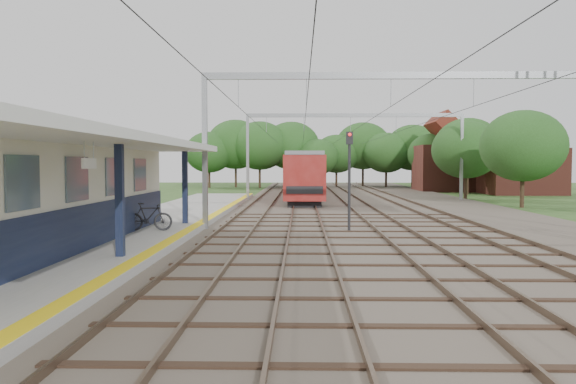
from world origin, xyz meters
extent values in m
plane|color=#2D4C1E|center=(0.00, 0.00, 0.00)|extent=(160.00, 160.00, 0.00)
cube|color=#473D33|center=(4.00, 30.00, 0.05)|extent=(18.00, 90.00, 0.10)
cube|color=gray|center=(-7.50, 14.00, 0.17)|extent=(5.00, 52.00, 0.35)
cube|color=yellow|center=(-5.25, 14.00, 0.35)|extent=(0.45, 52.00, 0.01)
cube|color=beige|center=(-8.90, 7.00, 2.05)|extent=(3.20, 18.00, 3.40)
cube|color=#101935|center=(-7.28, 7.00, 1.05)|extent=(0.06, 18.00, 1.40)
cube|color=slate|center=(-7.27, 7.00, 2.55)|extent=(0.05, 16.00, 1.30)
cube|color=#101935|center=(-5.90, 6.00, 1.95)|extent=(0.22, 0.22, 3.20)
cube|color=#101935|center=(-5.90, 15.00, 1.95)|extent=(0.22, 0.22, 3.20)
cube|color=silver|center=(-7.80, 6.00, 3.67)|extent=(6.40, 20.00, 0.24)
cube|color=white|center=(-6.00, 4.00, 3.00)|extent=(0.06, 0.85, 0.26)
cube|color=brown|center=(-4.22, 30.00, 0.17)|extent=(0.07, 88.00, 0.15)
cube|color=brown|center=(-2.78, 30.00, 0.17)|extent=(0.07, 88.00, 0.15)
cube|color=brown|center=(-1.22, 30.00, 0.17)|extent=(0.07, 88.00, 0.15)
cube|color=brown|center=(0.22, 30.00, 0.17)|extent=(0.07, 88.00, 0.15)
cube|color=brown|center=(2.48, 30.00, 0.17)|extent=(0.07, 88.00, 0.15)
cube|color=brown|center=(3.92, 30.00, 0.17)|extent=(0.07, 88.00, 0.15)
cube|color=brown|center=(6.08, 30.00, 0.17)|extent=(0.07, 88.00, 0.15)
cube|color=brown|center=(7.52, 30.00, 0.17)|extent=(0.07, 88.00, 0.15)
cube|color=gray|center=(-5.00, 15.00, 3.50)|extent=(0.22, 0.22, 7.00)
cube|color=gray|center=(3.50, 15.00, 6.85)|extent=(17.00, 0.20, 0.30)
cube|color=gray|center=(-5.00, 35.00, 3.50)|extent=(0.22, 0.22, 7.00)
cube|color=gray|center=(12.00, 35.00, 3.50)|extent=(0.22, 0.22, 7.00)
cube|color=gray|center=(3.50, 35.00, 6.85)|extent=(17.00, 0.20, 0.30)
cylinder|color=black|center=(-3.50, 30.00, 5.50)|extent=(0.02, 88.00, 0.02)
cylinder|color=black|center=(-0.50, 30.00, 5.50)|extent=(0.02, 88.00, 0.02)
cylinder|color=black|center=(3.20, 30.00, 5.50)|extent=(0.02, 88.00, 0.02)
cylinder|color=black|center=(6.80, 30.00, 5.50)|extent=(0.02, 88.00, 0.02)
cylinder|color=#382619|center=(-10.00, 61.00, 1.44)|extent=(0.28, 0.28, 2.88)
ellipsoid|color=#204217|center=(-10.00, 61.00, 4.96)|extent=(6.72, 6.72, 5.76)
cylinder|color=#382619|center=(-4.00, 63.00, 1.26)|extent=(0.28, 0.28, 2.52)
ellipsoid|color=#204217|center=(-4.00, 63.00, 4.34)|extent=(5.88, 5.88, 5.04)
cylinder|color=#382619|center=(2.00, 60.00, 1.62)|extent=(0.28, 0.28, 3.24)
ellipsoid|color=#204217|center=(2.00, 60.00, 5.58)|extent=(7.56, 7.56, 6.48)
cylinder|color=#382619|center=(8.00, 62.00, 1.35)|extent=(0.28, 0.28, 2.70)
ellipsoid|color=#204217|center=(8.00, 62.00, 4.65)|extent=(6.30, 6.30, 5.40)
cylinder|color=#382619|center=(14.50, 38.00, 1.26)|extent=(0.28, 0.28, 2.52)
ellipsoid|color=#204217|center=(14.50, 38.00, 4.34)|extent=(5.88, 5.88, 5.04)
cylinder|color=#382619|center=(15.00, 54.00, 1.44)|extent=(0.28, 0.28, 2.88)
ellipsoid|color=#204217|center=(15.00, 54.00, 4.96)|extent=(6.72, 6.72, 5.76)
cube|color=brown|center=(21.00, 46.00, 2.25)|extent=(7.00, 6.00, 4.50)
cube|color=maroon|center=(21.00, 46.00, 5.40)|extent=(4.99, 6.12, 4.99)
cube|color=brown|center=(16.00, 52.00, 2.50)|extent=(8.00, 6.00, 5.00)
cube|color=maroon|center=(16.00, 52.00, 5.90)|extent=(5.52, 6.12, 5.52)
imported|color=black|center=(-6.75, 12.04, 0.90)|extent=(1.91, 0.87, 1.11)
cube|color=black|center=(-0.50, 35.19, 0.32)|extent=(2.25, 16.04, 0.44)
cube|color=maroon|center=(-0.50, 35.19, 2.07)|extent=(2.81, 17.44, 3.04)
cube|color=black|center=(-0.50, 35.19, 2.38)|extent=(2.85, 16.04, 0.87)
cube|color=slate|center=(-0.50, 35.19, 3.71)|extent=(2.58, 17.44, 0.28)
cube|color=black|center=(-0.50, 53.23, 0.32)|extent=(2.25, 16.04, 0.44)
cube|color=maroon|center=(-0.50, 53.23, 2.07)|extent=(2.81, 17.44, 3.04)
cube|color=black|center=(-0.50, 53.23, 2.38)|extent=(2.85, 16.04, 0.87)
cube|color=slate|center=(-0.50, 53.23, 3.71)|extent=(2.58, 17.44, 0.28)
cylinder|color=black|center=(1.35, 14.39, 2.00)|extent=(0.13, 0.13, 3.99)
cube|color=black|center=(1.35, 14.39, 4.09)|extent=(0.32, 0.21, 0.55)
sphere|color=red|center=(1.35, 14.29, 4.24)|extent=(0.14, 0.14, 0.14)
camera|label=1|loc=(-0.73, -9.82, 2.99)|focal=35.00mm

